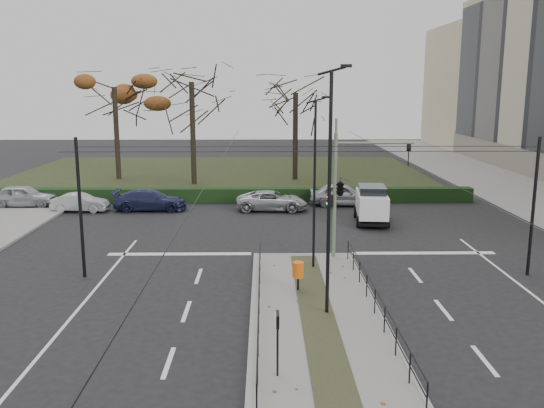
{
  "coord_description": "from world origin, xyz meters",
  "views": [
    {
      "loc": [
        -1.86,
        -21.78,
        7.96
      ],
      "look_at": [
        -1.45,
        7.19,
        2.13
      ],
      "focal_mm": 38.0,
      "sensor_mm": 36.0,
      "label": 1
    }
  ],
  "objects_px": {
    "info_panel": "(277,327)",
    "streetlamp_median_near": "(330,192)",
    "parked_car_second": "(80,203)",
    "rust_tree": "(114,87)",
    "litter_bin": "(298,270)",
    "parked_car_first": "(23,196)",
    "bare_tree_near": "(192,90)",
    "bare_tree_center": "(296,99)",
    "traffic_light": "(342,186)",
    "parked_car_fourth": "(272,201)",
    "streetlamp_median_far": "(315,183)",
    "parked_car_third": "(150,200)",
    "white_van": "(372,203)",
    "parked_car_fifth": "(342,194)"
  },
  "relations": [
    {
      "from": "parked_car_first",
      "to": "parked_car_fifth",
      "type": "distance_m",
      "value": 21.88
    },
    {
      "from": "litter_bin",
      "to": "parked_car_first",
      "type": "distance_m",
      "value": 24.74
    },
    {
      "from": "traffic_light",
      "to": "rust_tree",
      "type": "height_order",
      "value": "rust_tree"
    },
    {
      "from": "litter_bin",
      "to": "bare_tree_near",
      "type": "xyz_separation_m",
      "value": [
        -7.22,
        26.32,
        6.91
      ]
    },
    {
      "from": "litter_bin",
      "to": "parked_car_first",
      "type": "xyz_separation_m",
      "value": [
        -17.79,
        17.2,
        -0.2
      ]
    },
    {
      "from": "bare_tree_near",
      "to": "bare_tree_center",
      "type": "bearing_deg",
      "value": 15.22
    },
    {
      "from": "streetlamp_median_near",
      "to": "rust_tree",
      "type": "xyz_separation_m",
      "value": [
        -15.16,
        31.51,
        3.58
      ]
    },
    {
      "from": "parked_car_second",
      "to": "rust_tree",
      "type": "bearing_deg",
      "value": 6.11
    },
    {
      "from": "litter_bin",
      "to": "parked_car_third",
      "type": "distance_m",
      "value": 18.31
    },
    {
      "from": "parked_car_fourth",
      "to": "bare_tree_center",
      "type": "distance_m",
      "value": 14.47
    },
    {
      "from": "bare_tree_center",
      "to": "parked_car_fifth",
      "type": "distance_m",
      "value": 13.13
    },
    {
      "from": "litter_bin",
      "to": "parked_car_fifth",
      "type": "distance_m",
      "value": 17.92
    },
    {
      "from": "litter_bin",
      "to": "parked_car_fifth",
      "type": "xyz_separation_m",
      "value": [
        4.09,
        17.45,
        -0.19
      ]
    },
    {
      "from": "white_van",
      "to": "parked_car_fifth",
      "type": "distance_m",
      "value": 5.32
    },
    {
      "from": "bare_tree_near",
      "to": "streetlamp_median_near",
      "type": "bearing_deg",
      "value": -74.15
    },
    {
      "from": "info_panel",
      "to": "parked_car_first",
      "type": "bearing_deg",
      "value": 124.93
    },
    {
      "from": "traffic_light",
      "to": "litter_bin",
      "type": "xyz_separation_m",
      "value": [
        -2.3,
        -4.69,
        -2.56
      ]
    },
    {
      "from": "litter_bin",
      "to": "parked_car_first",
      "type": "bearing_deg",
      "value": 135.97
    },
    {
      "from": "parked_car_fourth",
      "to": "rust_tree",
      "type": "height_order",
      "value": "rust_tree"
    },
    {
      "from": "parked_car_fifth",
      "to": "parked_car_third",
      "type": "bearing_deg",
      "value": 102.41
    },
    {
      "from": "traffic_light",
      "to": "parked_car_first",
      "type": "xyz_separation_m",
      "value": [
        -20.09,
        12.5,
        -2.77
      ]
    },
    {
      "from": "traffic_light",
      "to": "parked_car_first",
      "type": "bearing_deg",
      "value": 148.1
    },
    {
      "from": "bare_tree_near",
      "to": "streetlamp_median_far",
      "type": "bearing_deg",
      "value": -70.85
    },
    {
      "from": "litter_bin",
      "to": "white_van",
      "type": "distance_m",
      "value": 13.29
    },
    {
      "from": "info_panel",
      "to": "rust_tree",
      "type": "bearing_deg",
      "value": 110.2
    },
    {
      "from": "parked_car_second",
      "to": "white_van",
      "type": "distance_m",
      "value": 18.88
    },
    {
      "from": "streetlamp_median_far",
      "to": "bare_tree_near",
      "type": "distance_m",
      "value": 24.98
    },
    {
      "from": "streetlamp_median_far",
      "to": "parked_car_third",
      "type": "relative_size",
      "value": 1.57
    },
    {
      "from": "traffic_light",
      "to": "streetlamp_median_near",
      "type": "bearing_deg",
      "value": -101.19
    },
    {
      "from": "rust_tree",
      "to": "parked_car_first",
      "type": "bearing_deg",
      "value": -106.46
    },
    {
      "from": "streetlamp_median_far",
      "to": "parked_car_second",
      "type": "distance_m",
      "value": 19.37
    },
    {
      "from": "streetlamp_median_far",
      "to": "parked_car_second",
      "type": "height_order",
      "value": "streetlamp_median_far"
    },
    {
      "from": "parked_car_first",
      "to": "rust_tree",
      "type": "distance_m",
      "value": 14.49
    },
    {
      "from": "traffic_light",
      "to": "streetlamp_median_far",
      "type": "height_order",
      "value": "streetlamp_median_far"
    },
    {
      "from": "litter_bin",
      "to": "streetlamp_median_far",
      "type": "distance_m",
      "value": 4.33
    },
    {
      "from": "streetlamp_median_near",
      "to": "parked_car_second",
      "type": "distance_m",
      "value": 23.31
    },
    {
      "from": "bare_tree_center",
      "to": "bare_tree_near",
      "type": "relative_size",
      "value": 0.9
    },
    {
      "from": "parked_car_second",
      "to": "rust_tree",
      "type": "relative_size",
      "value": 0.35
    },
    {
      "from": "streetlamp_median_near",
      "to": "bare_tree_center",
      "type": "distance_m",
      "value": 31.1
    },
    {
      "from": "info_panel",
      "to": "streetlamp_median_near",
      "type": "relative_size",
      "value": 0.21
    },
    {
      "from": "streetlamp_median_far",
      "to": "parked_car_third",
      "type": "distance_m",
      "value": 16.59
    },
    {
      "from": "info_panel",
      "to": "streetlamp_median_near",
      "type": "height_order",
      "value": "streetlamp_median_near"
    },
    {
      "from": "streetlamp_median_near",
      "to": "parked_car_third",
      "type": "height_order",
      "value": "streetlamp_median_near"
    },
    {
      "from": "traffic_light",
      "to": "streetlamp_median_far",
      "type": "relative_size",
      "value": 0.78
    },
    {
      "from": "white_van",
      "to": "bare_tree_near",
      "type": "relative_size",
      "value": 0.38
    },
    {
      "from": "info_panel",
      "to": "bare_tree_center",
      "type": "height_order",
      "value": "bare_tree_center"
    },
    {
      "from": "traffic_light",
      "to": "parked_car_fifth",
      "type": "xyz_separation_m",
      "value": [
        1.79,
        12.75,
        -2.76
      ]
    },
    {
      "from": "info_panel",
      "to": "parked_car_second",
      "type": "height_order",
      "value": "info_panel"
    },
    {
      "from": "parked_car_second",
      "to": "white_van",
      "type": "relative_size",
      "value": 0.86
    },
    {
      "from": "parked_car_second",
      "to": "parked_car_third",
      "type": "relative_size",
      "value": 0.77
    }
  ]
}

